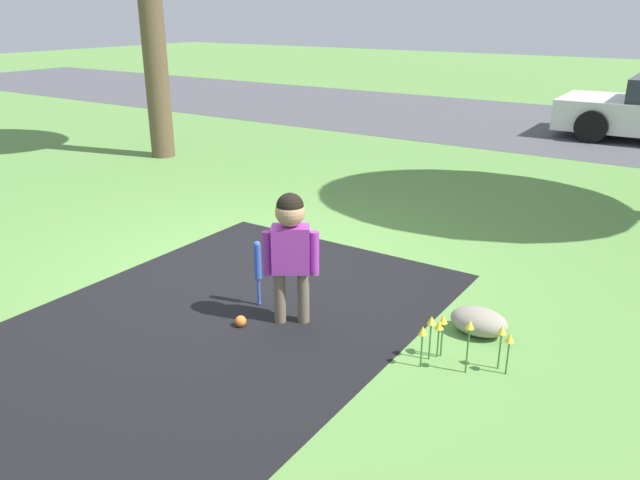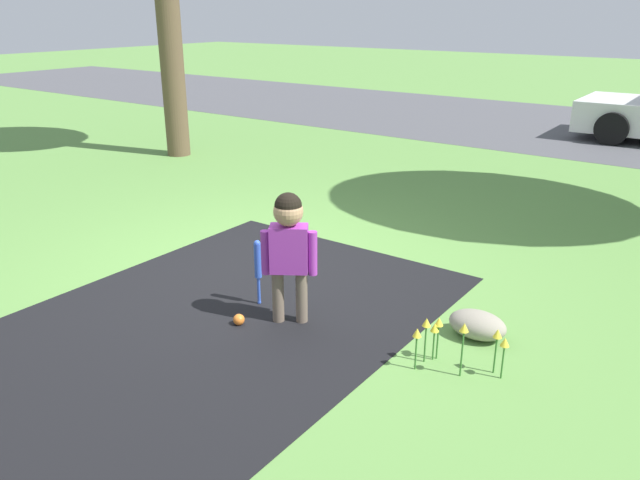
# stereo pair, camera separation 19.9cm
# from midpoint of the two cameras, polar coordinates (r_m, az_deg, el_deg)

# --- Properties ---
(ground_plane) EXTENTS (60.00, 60.00, 0.00)m
(ground_plane) POSITION_cam_midpoint_polar(r_m,az_deg,el_deg) (5.98, -5.18, -2.40)
(ground_plane) COLOR #5B8C42
(driveway_strip) EXTENTS (2.82, 7.00, 0.01)m
(driveway_strip) POSITION_cam_midpoint_polar(r_m,az_deg,el_deg) (4.24, -23.00, -14.43)
(driveway_strip) COLOR black
(driveway_strip) RESTS_ON ground
(street_strip) EXTENTS (40.00, 6.00, 0.01)m
(street_strip) POSITION_cam_midpoint_polar(r_m,az_deg,el_deg) (14.13, 20.69, 9.77)
(street_strip) COLOR #4C4C51
(street_strip) RESTS_ON ground
(child) EXTENTS (0.37, 0.29, 1.05)m
(child) POSITION_cam_midpoint_polar(r_m,az_deg,el_deg) (4.67, -1.65, -0.02)
(child) COLOR #6B5B4C
(child) RESTS_ON ground
(baseball_bat) EXTENTS (0.06, 0.06, 0.57)m
(baseball_bat) POSITION_cam_midpoint_polar(r_m,az_deg,el_deg) (5.08, -4.59, -2.14)
(baseball_bat) COLOR blue
(baseball_bat) RESTS_ON ground
(sports_ball) EXTENTS (0.09, 0.09, 0.09)m
(sports_ball) POSITION_cam_midpoint_polar(r_m,az_deg,el_deg) (4.90, -6.27, -7.26)
(sports_ball) COLOR orange
(sports_ball) RESTS_ON ground
(flower_bed) EXTENTS (0.58, 0.33, 0.40)m
(flower_bed) POSITION_cam_midpoint_polar(r_m,az_deg,el_deg) (4.34, 13.48, -8.24)
(flower_bed) COLOR #38702D
(flower_bed) RESTS_ON ground
(edging_rock) EXTENTS (0.44, 0.30, 0.20)m
(edging_rock) POSITION_cam_midpoint_polar(r_m,az_deg,el_deg) (4.85, 15.35, -7.49)
(edging_rock) COLOR gray
(edging_rock) RESTS_ON ground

